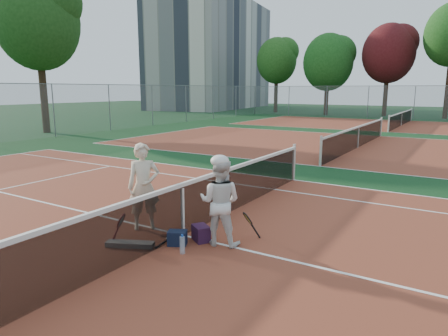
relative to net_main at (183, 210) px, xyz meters
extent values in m
plane|color=black|center=(0.00, 0.00, -0.51)|extent=(130.00, 130.00, 0.00)
cube|color=brown|center=(0.00, 0.00, -0.51)|extent=(23.77, 10.97, 0.01)
cube|color=brown|center=(0.00, 13.50, -0.51)|extent=(23.77, 10.97, 0.01)
cube|color=brown|center=(0.00, 27.00, -0.51)|extent=(23.77, 10.97, 0.01)
cube|color=beige|center=(-28.00, 44.00, 6.99)|extent=(12.96, 23.18, 15.00)
imported|color=beige|center=(-0.88, -0.07, 0.34)|extent=(0.73, 0.73, 1.70)
imported|color=white|center=(0.81, 0.02, 0.26)|extent=(0.87, 0.75, 1.54)
cube|color=black|center=(0.19, -0.42, -0.38)|extent=(0.39, 0.35, 0.26)
cube|color=#29102C|center=(0.44, -0.04, -0.37)|extent=(0.43, 0.40, 0.29)
cube|color=slate|center=(-0.46, -0.92, -0.47)|extent=(0.85, 0.53, 0.09)
cylinder|color=#C9E8FF|center=(0.51, -0.68, -0.36)|extent=(0.09, 0.09, 0.30)
cylinder|color=#382314|center=(-15.37, 38.12, 1.86)|extent=(0.44, 0.44, 4.74)
ellipsoid|color=#1C4A15|center=(-15.37, 38.12, 5.42)|extent=(4.59, 4.59, 5.28)
cylinder|color=#382314|center=(-8.99, 37.06, 1.68)|extent=(0.44, 0.44, 4.39)
ellipsoid|color=#154915|center=(-8.99, 37.06, 4.97)|extent=(5.20, 5.20, 5.98)
cylinder|color=#382314|center=(-3.19, 38.03, 1.97)|extent=(0.44, 0.44, 4.96)
ellipsoid|color=#430E11|center=(-3.19, 38.03, 5.69)|extent=(5.10, 5.10, 5.87)
cylinder|color=#382314|center=(2.34, 37.14, 2.51)|extent=(0.44, 0.44, 6.03)
cylinder|color=#382314|center=(-18.44, 9.98, 2.15)|extent=(0.44, 0.44, 5.33)
ellipsoid|color=#163F12|center=(-18.44, 9.98, 6.15)|extent=(4.96, 4.96, 5.71)
camera|label=1|loc=(4.39, -5.66, 2.20)|focal=32.00mm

